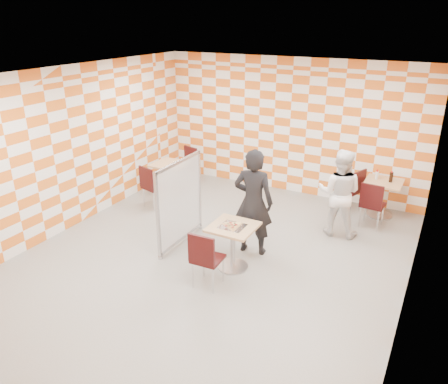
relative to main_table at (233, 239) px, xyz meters
The scene contains 15 objects.
room_shell 1.26m from the main_table, 123.10° to the left, with size 7.00×7.00×7.00m.
main_table is the anchor object (origin of this frame).
second_table 3.61m from the main_table, 60.97° to the left, with size 0.70×0.70×0.75m.
empty_table 3.37m from the main_table, 141.80° to the left, with size 0.70×0.70×0.75m.
chair_main_front 0.71m from the main_table, 98.24° to the right, with size 0.44×0.45×0.92m.
chair_second_front 3.00m from the main_table, 56.16° to the left, with size 0.46×0.46×0.92m.
chair_second_side 3.31m from the main_table, 68.79° to the left, with size 0.55×0.54×0.92m.
chair_empty_near 2.89m from the main_table, 153.40° to the left, with size 0.52×0.53×0.92m.
chair_empty_far 3.84m from the main_table, 133.23° to the left, with size 0.52×0.53×0.92m.
partition 1.27m from the main_table, 165.44° to the left, with size 0.08×1.38×1.55m.
man_dark 0.76m from the main_table, 85.13° to the left, with size 0.67×0.44×1.84m, color black.
man_white 2.31m from the main_table, 59.57° to the left, with size 0.79×0.62×1.63m, color white.
pizza_on_foil 0.26m from the main_table, 90.13° to the right, with size 0.40×0.40×0.04m.
sport_bottle 3.60m from the main_table, 63.65° to the left, with size 0.06×0.06×0.20m.
soda_bottle 3.70m from the main_table, 59.52° to the left, with size 0.07×0.07×0.23m.
Camera 1 is at (3.18, -5.57, 3.82)m, focal length 35.00 mm.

